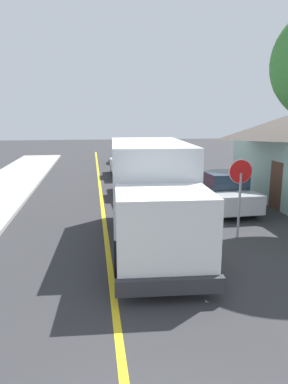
{
  "coord_description": "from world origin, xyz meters",
  "views": [
    {
      "loc": [
        -0.38,
        -2.65,
        4.02
      ],
      "look_at": [
        1.39,
        9.32,
        1.4
      ],
      "focal_mm": 32.78,
      "sensor_mm": 36.0,
      "label": 1
    }
  ],
  "objects_px": {
    "parked_car_mid": "(125,164)",
    "stop_sign": "(240,183)",
    "parked_car_near": "(138,180)",
    "box_truck": "(151,189)",
    "parked_van_across": "(222,191)",
    "parked_car_far": "(126,154)"
  },
  "relations": [
    {
      "from": "parked_van_across",
      "to": "stop_sign",
      "type": "xyz_separation_m",
      "value": [
        -0.79,
        -3.62,
        1.06
      ]
    },
    {
      "from": "box_truck",
      "to": "stop_sign",
      "type": "xyz_separation_m",
      "value": [
        2.99,
        0.08,
        0.09
      ]
    },
    {
      "from": "parked_car_mid",
      "to": "parked_car_near",
      "type": "bearing_deg",
      "value": -89.17
    },
    {
      "from": "box_truck",
      "to": "stop_sign",
      "type": "height_order",
      "value": "box_truck"
    },
    {
      "from": "box_truck",
      "to": "parked_van_across",
      "type": "xyz_separation_m",
      "value": [
        3.78,
        3.7,
        -0.97
      ]
    },
    {
      "from": "parked_car_near",
      "to": "parked_van_across",
      "type": "height_order",
      "value": "same"
    },
    {
      "from": "parked_car_mid",
      "to": "parked_car_far",
      "type": "height_order",
      "value": "same"
    },
    {
      "from": "parked_car_far",
      "to": "box_truck",
      "type": "bearing_deg",
      "value": -93.17
    },
    {
      "from": "parked_car_mid",
      "to": "parked_car_far",
      "type": "bearing_deg",
      "value": 83.96
    },
    {
      "from": "parked_car_mid",
      "to": "stop_sign",
      "type": "relative_size",
      "value": 1.66
    },
    {
      "from": "box_truck",
      "to": "parked_van_across",
      "type": "distance_m",
      "value": 5.37
    },
    {
      "from": "parked_car_mid",
      "to": "stop_sign",
      "type": "xyz_separation_m",
      "value": [
        2.62,
        -13.02,
        1.06
      ]
    },
    {
      "from": "parked_car_mid",
      "to": "stop_sign",
      "type": "bearing_deg",
      "value": -78.61
    },
    {
      "from": "box_truck",
      "to": "parked_car_near",
      "type": "distance_m",
      "value": 6.99
    },
    {
      "from": "parked_car_far",
      "to": "stop_sign",
      "type": "distance_m",
      "value": 20.26
    },
    {
      "from": "box_truck",
      "to": "parked_car_far",
      "type": "bearing_deg",
      "value": 86.83
    },
    {
      "from": "parked_car_far",
      "to": "stop_sign",
      "type": "bearing_deg",
      "value": -84.7
    },
    {
      "from": "parked_car_mid",
      "to": "parked_car_far",
      "type": "distance_m",
      "value": 7.17
    },
    {
      "from": "parked_van_across",
      "to": "parked_car_mid",
      "type": "bearing_deg",
      "value": 109.96
    },
    {
      "from": "parked_car_near",
      "to": "parked_car_far",
      "type": "height_order",
      "value": "same"
    },
    {
      "from": "parked_car_mid",
      "to": "parked_car_far",
      "type": "xyz_separation_m",
      "value": [
        0.75,
        7.13,
        0.0
      ]
    },
    {
      "from": "parked_car_near",
      "to": "parked_car_mid",
      "type": "relative_size",
      "value": 1.01
    }
  ]
}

